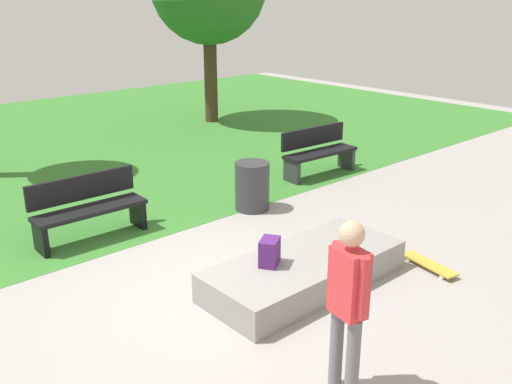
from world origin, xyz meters
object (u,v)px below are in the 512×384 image
at_px(skater_performing_trick, 348,298).
at_px(skateboard_by_ledge, 429,264).
at_px(backpack_on_ledge, 270,252).
at_px(park_bench_center_lawn, 88,207).
at_px(trash_bin, 252,186).
at_px(concrete_ledge, 305,270).
at_px(park_bench_far_left, 318,150).

bearing_deg(skater_performing_trick, skateboard_by_ledge, 16.87).
distance_m(backpack_on_ledge, park_bench_center_lawn, 3.00).
bearing_deg(skater_performing_trick, park_bench_center_lawn, 91.72).
bearing_deg(park_bench_center_lawn, trash_bin, -15.09).
bearing_deg(skateboard_by_ledge, park_bench_center_lawn, 126.42).
xyz_separation_m(concrete_ledge, park_bench_far_left, (3.39, 2.91, 0.30)).
xyz_separation_m(backpack_on_ledge, skater_performing_trick, (-0.71, -1.72, 0.42)).
distance_m(concrete_ledge, trash_bin, 2.63).
height_order(concrete_ledge, park_bench_center_lawn, park_bench_center_lawn).
distance_m(backpack_on_ledge, skateboard_by_ledge, 2.20).
bearing_deg(park_bench_center_lawn, park_bench_far_left, -1.29).
height_order(concrete_ledge, park_bench_far_left, park_bench_far_left).
relative_size(backpack_on_ledge, trash_bin, 0.41).
xyz_separation_m(skateboard_by_ledge, trash_bin, (-0.29, 3.12, 0.33)).
relative_size(concrete_ledge, park_bench_far_left, 1.58).
xyz_separation_m(park_bench_center_lawn, park_bench_far_left, (4.71, -0.11, 0.00)).
height_order(concrete_ledge, trash_bin, trash_bin).
bearing_deg(backpack_on_ledge, park_bench_far_left, 2.91).
xyz_separation_m(backpack_on_ledge, park_bench_far_left, (3.85, 2.77, -0.05)).
bearing_deg(park_bench_center_lawn, backpack_on_ledge, -73.49).
relative_size(skateboard_by_ledge, trash_bin, 1.04).
xyz_separation_m(park_bench_center_lawn, trash_bin, (2.51, -0.68, -0.09)).
distance_m(backpack_on_ledge, trash_bin, 2.76).
bearing_deg(trash_bin, skateboard_by_ledge, -84.71).
distance_m(skater_performing_trick, skateboard_by_ledge, 2.92).
relative_size(skater_performing_trick, park_bench_center_lawn, 1.02).
xyz_separation_m(concrete_ledge, trash_bin, (1.20, 2.33, 0.21)).
xyz_separation_m(concrete_ledge, backpack_on_ledge, (-0.46, 0.13, 0.34)).
bearing_deg(park_bench_far_left, backpack_on_ledge, -144.26).
distance_m(backpack_on_ledge, park_bench_far_left, 4.75).
bearing_deg(skateboard_by_ledge, backpack_on_ledge, 154.78).
relative_size(skateboard_by_ledge, park_bench_center_lawn, 0.51).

